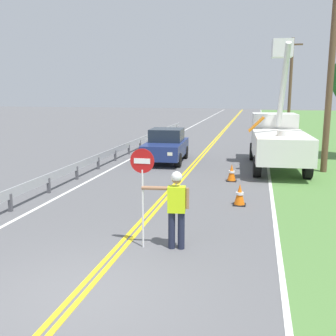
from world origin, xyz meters
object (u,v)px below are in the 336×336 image
stop_sign_paddle (142,176)px  traffic_cone_mid (232,173)px  utility_pole_mid (290,83)px  traffic_cone_lead (240,195)px  oncoming_sedan_nearest (166,146)px  utility_bucket_truck (277,137)px  utility_pole_near (331,72)px  flagger_worker (176,205)px

stop_sign_paddle → traffic_cone_mid: size_ratio=3.33×
utility_pole_mid → traffic_cone_mid: (-3.76, -22.79, -4.02)m
traffic_cone_lead → traffic_cone_mid: size_ratio=1.00×
traffic_cone_lead → oncoming_sedan_nearest: bearing=119.4°
utility_bucket_truck → utility_pole_mid: size_ratio=0.83×
utility_pole_near → traffic_cone_lead: utility_pole_near is taller
utility_pole_mid → traffic_cone_mid: bearing=-99.4°
flagger_worker → stop_sign_paddle: bearing=-173.5°
flagger_worker → traffic_cone_lead: (1.27, 3.95, -0.71)m
oncoming_sedan_nearest → traffic_cone_mid: bearing=-46.5°
traffic_cone_mid → utility_pole_near: bearing=35.6°
utility_bucket_truck → traffic_cone_mid: utility_bucket_truck is taller
oncoming_sedan_nearest → utility_pole_mid: utility_pole_mid is taller
stop_sign_paddle → traffic_cone_mid: stop_sign_paddle is taller
flagger_worker → oncoming_sedan_nearest: size_ratio=0.44×
traffic_cone_mid → traffic_cone_lead: bearing=-82.1°
utility_bucket_truck → utility_pole_mid: 19.47m
flagger_worker → stop_sign_paddle: stop_sign_paddle is taller
stop_sign_paddle → traffic_cone_lead: size_ratio=3.33×
oncoming_sedan_nearest → traffic_cone_lead: size_ratio=5.98×
stop_sign_paddle → traffic_cone_lead: stop_sign_paddle is taller
flagger_worker → oncoming_sedan_nearest: flagger_worker is taller
oncoming_sedan_nearest → utility_pole_near: (7.55, -0.96, 3.57)m
traffic_cone_lead → stop_sign_paddle: bearing=-116.8°
stop_sign_paddle → flagger_worker: bearing=6.5°
traffic_cone_mid → stop_sign_paddle: bearing=-101.8°
flagger_worker → traffic_cone_mid: 7.46m
stop_sign_paddle → traffic_cone_mid: 7.76m
oncoming_sedan_nearest → utility_pole_mid: (7.35, 19.00, 3.52)m
flagger_worker → utility_bucket_truck: 11.34m
oncoming_sedan_nearest → utility_bucket_truck: bearing=-1.7°
stop_sign_paddle → utility_pole_mid: (5.32, 30.26, 2.65)m
flagger_worker → utility_pole_near: size_ratio=0.22×
flagger_worker → traffic_cone_mid: size_ratio=2.61×
utility_pole_mid → traffic_cone_lead: utility_pole_mid is taller
flagger_worker → traffic_cone_lead: bearing=72.1°
stop_sign_paddle → utility_pole_mid: 30.84m
traffic_cone_lead → utility_pole_near: bearing=61.0°
stop_sign_paddle → utility_pole_near: utility_pole_near is taller
oncoming_sedan_nearest → traffic_cone_lead: oncoming_sedan_nearest is taller
flagger_worker → utility_pole_mid: 30.69m
oncoming_sedan_nearest → traffic_cone_mid: oncoming_sedan_nearest is taller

